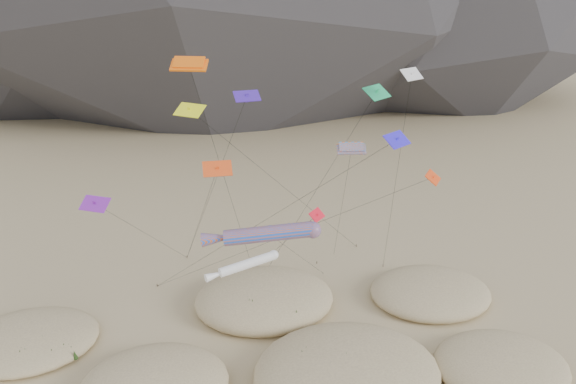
{
  "coord_description": "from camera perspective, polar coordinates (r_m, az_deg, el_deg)",
  "views": [
    {
      "loc": [
        -7.32,
        -29.59,
        30.15
      ],
      "look_at": [
        0.23,
        12.0,
        13.36
      ],
      "focal_mm": 35.0,
      "sensor_mm": 36.0,
      "label": 1
    }
  ],
  "objects": [
    {
      "name": "delta_kites",
      "position": [
        43.45,
        0.27,
        4.68
      ],
      "size": [
        28.68,
        22.39,
        22.93
      ],
      "color": "#189F60",
      "rests_on": "ground"
    },
    {
      "name": "multi_parafoil",
      "position": [
        49.12,
        6.44,
        4.31
      ],
      "size": [
        2.89,
        10.81,
        16.24
      ],
      "color": "#FF601A",
      "rests_on": "ground"
    },
    {
      "name": "kite_stakes",
      "position": [
        61.3,
        -1.1,
        -7.65
      ],
      "size": [
        24.19,
        6.63,
        0.3
      ],
      "color": "#3F2D1E",
      "rests_on": "ground"
    },
    {
      "name": "orange_parafoil",
      "position": [
        40.67,
        -9.92,
        12.33
      ],
      "size": [
        6.86,
        15.69,
        24.57
      ],
      "color": "#EF5F0C",
      "rests_on": "ground"
    },
    {
      "name": "rainbow_tube_kite",
      "position": [
        42.52,
        -2.43,
        -4.3
      ],
      "size": [
        12.88,
        14.14,
        12.56
      ],
      "color": "orange",
      "rests_on": "ground"
    },
    {
      "name": "dunes",
      "position": [
        45.34,
        0.05,
        -18.82
      ],
      "size": [
        49.52,
        37.14,
        3.95
      ],
      "color": "#CCB789",
      "rests_on": "ground"
    },
    {
      "name": "white_tube_kite",
      "position": [
        40.72,
        -4.45,
        -7.41
      ],
      "size": [
        5.98,
        20.95,
        11.0
      ],
      "color": "silver",
      "rests_on": "ground"
    }
  ]
}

